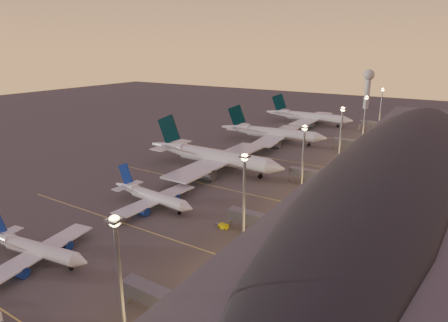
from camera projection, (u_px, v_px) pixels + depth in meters
The scene contains 13 objects.
ground at pixel (140, 218), 113.89m from camera, with size 700.00×700.00×0.00m, color #413F3C.
airliner_narrow_south at pixel (33, 248), 90.84m from camera, with size 33.74×30.44×12.06m.
airliner_narrow_north at pixel (152, 196), 122.35m from camera, with size 35.18×31.48×12.57m.
airliner_wide_near at pixel (212, 156), 158.97m from camera, with size 67.00×60.77×21.51m.
airliner_wide_mid at pixel (272, 133), 204.79m from camera, with size 60.60×55.45×19.38m.
airliner_wide_far at pixel (307, 117), 253.08m from camera, with size 60.63×54.98×19.47m.
terminal_building at pixel (400, 163), 138.61m from camera, with size 56.35×255.00×17.46m.
light_masts at pixel (327, 136), 143.15m from camera, with size 2.20×217.20×25.90m.
radar_tower at pixel (368, 82), 313.14m from camera, with size 9.00×9.00×32.50m.
lane_markings at pixel (213, 180), 146.30m from camera, with size 90.00×180.36×0.00m.
baggage_tug_a at pixel (135, 290), 79.30m from camera, with size 4.37×2.20×1.25m.
baggage_tug_b at pixel (188, 290), 79.35m from camera, with size 3.78×2.70×1.05m.
baggage_tug_c at pixel (222, 226), 107.91m from camera, with size 4.12×2.03×1.19m.
Camera 1 is at (76.92, -74.37, 49.85)m, focal length 30.00 mm.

